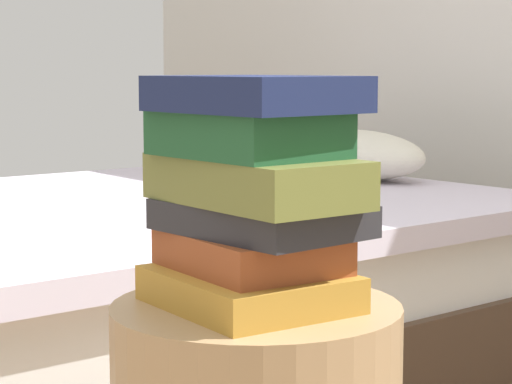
% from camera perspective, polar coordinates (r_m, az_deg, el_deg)
% --- Properties ---
extents(bed, '(1.63, 2.08, 0.62)m').
position_cam_1_polar(bed, '(2.77, -6.11, -5.08)').
color(bed, '#4C3828').
rests_on(bed, ground_plane).
extents(book_ochre, '(0.25, 0.21, 0.05)m').
position_cam_1_polar(book_ochre, '(1.28, -0.27, -5.62)').
color(book_ochre, '#B7842D').
rests_on(book_ochre, side_table).
extents(book_rust, '(0.23, 0.18, 0.05)m').
position_cam_1_polar(book_rust, '(1.28, -0.30, -3.40)').
color(book_rust, '#994723').
rests_on(book_rust, book_ochre).
extents(book_charcoal, '(0.27, 0.20, 0.04)m').
position_cam_1_polar(book_charcoal, '(1.27, 0.32, -1.49)').
color(book_charcoal, '#28282D').
rests_on(book_charcoal, book_rust).
extents(book_olive, '(0.29, 0.17, 0.06)m').
position_cam_1_polar(book_olive, '(1.25, -0.03, 0.67)').
color(book_olive, olive).
rests_on(book_olive, book_charcoal).
extents(book_forest, '(0.24, 0.18, 0.06)m').
position_cam_1_polar(book_forest, '(1.26, -0.49, 3.34)').
color(book_forest, '#1E512D').
rests_on(book_forest, book_olive).
extents(book_navy, '(0.25, 0.21, 0.04)m').
position_cam_1_polar(book_navy, '(1.24, -0.03, 5.64)').
color(book_navy, '#19234C').
rests_on(book_navy, book_forest).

